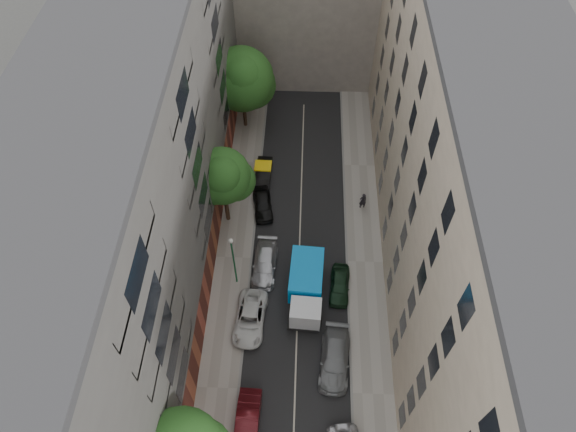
{
  "coord_description": "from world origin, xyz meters",
  "views": [
    {
      "loc": [
        -0.02,
        -23.23,
        36.46
      ],
      "look_at": [
        -0.94,
        0.07,
        6.0
      ],
      "focal_mm": 32.0,
      "sensor_mm": 36.0,
      "label": 1
    }
  ],
  "objects_px": {
    "tarp_truck": "(306,287)",
    "lamp_post": "(233,256)",
    "car_left_5": "(263,173)",
    "car_left_2": "(250,318)",
    "car_right_2": "(340,285)",
    "tree_far": "(243,81)",
    "car_right_1": "(335,359)",
    "pedestrian": "(363,201)",
    "car_left_4": "(263,204)",
    "tree_mid": "(223,178)",
    "car_left_1": "(248,422)",
    "car_left_3": "(265,264)"
  },
  "relations": [
    {
      "from": "car_left_5",
      "to": "tree_mid",
      "type": "height_order",
      "value": "tree_mid"
    },
    {
      "from": "tree_mid",
      "to": "car_left_5",
      "type": "bearing_deg",
      "value": 62.24
    },
    {
      "from": "car_left_1",
      "to": "car_right_2",
      "type": "bearing_deg",
      "value": 61.03
    },
    {
      "from": "lamp_post",
      "to": "car_left_4",
      "type": "bearing_deg",
      "value": 78.45
    },
    {
      "from": "car_left_4",
      "to": "tree_mid",
      "type": "distance_m",
      "value": 5.91
    },
    {
      "from": "lamp_post",
      "to": "pedestrian",
      "type": "distance_m",
      "value": 13.58
    },
    {
      "from": "tree_mid",
      "to": "car_left_1",
      "type": "bearing_deg",
      "value": -79.63
    },
    {
      "from": "car_left_3",
      "to": "car_right_2",
      "type": "relative_size",
      "value": 1.24
    },
    {
      "from": "car_left_2",
      "to": "car_right_1",
      "type": "xyz_separation_m",
      "value": [
        6.4,
        -3.0,
        0.07
      ]
    },
    {
      "from": "car_left_5",
      "to": "pedestrian",
      "type": "xyz_separation_m",
      "value": [
        9.12,
        -3.27,
        0.39
      ]
    },
    {
      "from": "tree_mid",
      "to": "pedestrian",
      "type": "relative_size",
      "value": 4.53
    },
    {
      "from": "car_right_1",
      "to": "car_right_2",
      "type": "bearing_deg",
      "value": 90.3
    },
    {
      "from": "lamp_post",
      "to": "pedestrian",
      "type": "relative_size",
      "value": 3.29
    },
    {
      "from": "car_right_1",
      "to": "tree_mid",
      "type": "xyz_separation_m",
      "value": [
        -9.1,
        12.76,
        4.89
      ]
    },
    {
      "from": "car_left_1",
      "to": "car_right_2",
      "type": "relative_size",
      "value": 1.15
    },
    {
      "from": "pedestrian",
      "to": "car_left_3",
      "type": "bearing_deg",
      "value": 26.76
    },
    {
      "from": "car_left_1",
      "to": "car_left_2",
      "type": "xyz_separation_m",
      "value": [
        -0.47,
        7.6,
        -0.05
      ]
    },
    {
      "from": "car_left_2",
      "to": "tree_far",
      "type": "relative_size",
      "value": 0.55
    },
    {
      "from": "car_left_3",
      "to": "car_left_4",
      "type": "bearing_deg",
      "value": 98.24
    },
    {
      "from": "car_right_2",
      "to": "pedestrian",
      "type": "bearing_deg",
      "value": 79.56
    },
    {
      "from": "car_left_5",
      "to": "tree_far",
      "type": "distance_m",
      "value": 8.98
    },
    {
      "from": "car_left_2",
      "to": "car_left_3",
      "type": "xyz_separation_m",
      "value": [
        0.8,
        4.95,
        0.01
      ]
    },
    {
      "from": "tarp_truck",
      "to": "lamp_post",
      "type": "xyz_separation_m",
      "value": [
        -5.59,
        1.13,
        2.28
      ]
    },
    {
      "from": "tarp_truck",
      "to": "car_left_2",
      "type": "height_order",
      "value": "tarp_truck"
    },
    {
      "from": "tarp_truck",
      "to": "tree_far",
      "type": "height_order",
      "value": "tree_far"
    },
    {
      "from": "lamp_post",
      "to": "tree_far",
      "type": "bearing_deg",
      "value": 92.7
    },
    {
      "from": "car_left_2",
      "to": "pedestrian",
      "type": "xyz_separation_m",
      "value": [
        9.12,
        11.63,
        0.38
      ]
    },
    {
      "from": "car_left_4",
      "to": "tree_far",
      "type": "bearing_deg",
      "value": 93.39
    },
    {
      "from": "car_right_2",
      "to": "tree_far",
      "type": "xyz_separation_m",
      "value": [
        -9.16,
        18.76,
        5.08
      ]
    },
    {
      "from": "tree_mid",
      "to": "pedestrian",
      "type": "distance_m",
      "value": 12.82
    },
    {
      "from": "lamp_post",
      "to": "car_left_3",
      "type": "bearing_deg",
      "value": 33.36
    },
    {
      "from": "tree_mid",
      "to": "car_left_2",
      "type": "bearing_deg",
      "value": -74.51
    },
    {
      "from": "tree_mid",
      "to": "tree_far",
      "type": "distance_m",
      "value": 12.21
    },
    {
      "from": "car_left_4",
      "to": "car_right_2",
      "type": "height_order",
      "value": "car_left_4"
    },
    {
      "from": "car_right_1",
      "to": "car_left_4",
      "type": "bearing_deg",
      "value": 118.57
    },
    {
      "from": "car_left_1",
      "to": "tree_mid",
      "type": "height_order",
      "value": "tree_mid"
    },
    {
      "from": "car_left_4",
      "to": "car_left_5",
      "type": "bearing_deg",
      "value": 83.37
    },
    {
      "from": "tree_far",
      "to": "car_left_4",
      "type": "bearing_deg",
      "value": -77.2
    },
    {
      "from": "car_left_2",
      "to": "car_left_3",
      "type": "bearing_deg",
      "value": 84.71
    },
    {
      "from": "car_left_1",
      "to": "tree_far",
      "type": "height_order",
      "value": "tree_far"
    },
    {
      "from": "car_left_1",
      "to": "car_right_2",
      "type": "height_order",
      "value": "car_left_1"
    },
    {
      "from": "car_right_2",
      "to": "tree_far",
      "type": "bearing_deg",
      "value": 120.32
    },
    {
      "from": "car_right_1",
      "to": "tarp_truck",
      "type": "bearing_deg",
      "value": 117.17
    },
    {
      "from": "lamp_post",
      "to": "car_left_5",
      "type": "bearing_deg",
      "value": 83.03
    },
    {
      "from": "car_left_4",
      "to": "tree_far",
      "type": "xyz_separation_m",
      "value": [
        -2.44,
        10.76,
        5.05
      ]
    },
    {
      "from": "car_left_4",
      "to": "lamp_post",
      "type": "relative_size",
      "value": 0.68
    },
    {
      "from": "tarp_truck",
      "to": "car_left_2",
      "type": "xyz_separation_m",
      "value": [
        -4.2,
        -2.37,
        -0.89
      ]
    },
    {
      "from": "car_left_2",
      "to": "car_left_4",
      "type": "height_order",
      "value": "car_left_4"
    },
    {
      "from": "car_left_4",
      "to": "pedestrian",
      "type": "relative_size",
      "value": 2.23
    },
    {
      "from": "car_left_2",
      "to": "car_left_5",
      "type": "bearing_deg",
      "value": 93.9
    }
  ]
}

